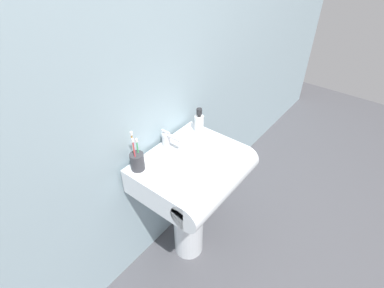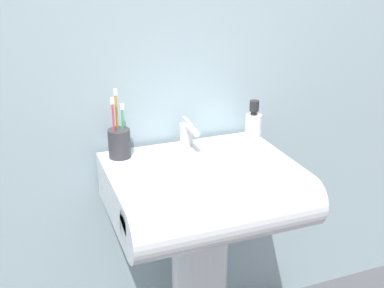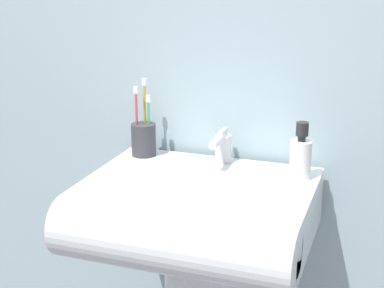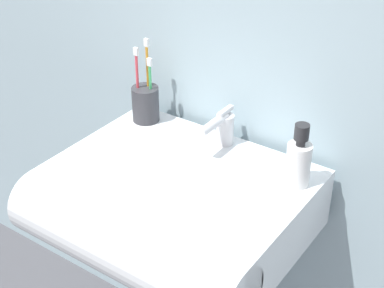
# 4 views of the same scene
# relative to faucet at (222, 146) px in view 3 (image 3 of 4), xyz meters

# --- Properties ---
(wall_back) EXTENTS (5.00, 0.05, 2.40)m
(wall_back) POSITION_rel_faucet_xyz_m (-0.01, 0.10, 0.34)
(wall_back) COLOR #9EB7C1
(wall_back) RESTS_ON ground
(sink_basin) EXTENTS (0.58, 0.48, 0.15)m
(sink_basin) POSITION_rel_faucet_xyz_m (-0.01, -0.20, -0.13)
(sink_basin) COLOR white
(sink_basin) RESTS_ON sink_pedestal
(faucet) EXTENTS (0.04, 0.13, 0.09)m
(faucet) POSITION_rel_faucet_xyz_m (0.00, 0.00, 0.00)
(faucet) COLOR silver
(faucet) RESTS_ON sink_basin
(toothbrush_cup) EXTENTS (0.07, 0.07, 0.22)m
(toothbrush_cup) POSITION_rel_faucet_xyz_m (-0.23, -0.01, 0.00)
(toothbrush_cup) COLOR #38383D
(toothbrush_cup) RESTS_ON sink_basin
(soap_bottle) EXTENTS (0.05, 0.05, 0.15)m
(soap_bottle) POSITION_rel_faucet_xyz_m (0.22, -0.05, 0.01)
(soap_bottle) COLOR white
(soap_bottle) RESTS_ON sink_basin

